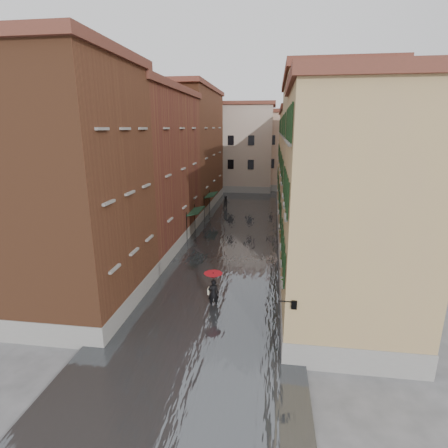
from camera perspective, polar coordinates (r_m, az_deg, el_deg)
The scene contains 16 objects.
ground at distance 21.54m, azimuth -1.81°, elevation -11.68°, with size 120.00×120.00×0.00m, color #525254.
floodwater at distance 33.49m, azimuth 1.95°, elevation -1.41°, with size 10.00×60.00×0.20m, color #424549.
building_left_near at distance 20.06m, azimuth -23.21°, elevation 4.67°, with size 6.00×8.00×13.00m, color brown.
building_left_mid at distance 29.94m, azimuth -12.38°, elevation 8.26°, with size 6.00×14.00×12.50m, color brown.
building_left_far at distance 44.19m, azimuth -5.66°, elevation 11.75°, with size 6.00×16.00×14.00m, color brown.
building_right_near at distance 17.75m, azimuth 19.72°, elevation 1.26°, with size 6.00×8.00×11.50m, color tan.
building_right_mid at distance 28.31m, azimuth 15.55°, elevation 8.17°, with size 6.00×14.00×13.00m, color #9B845E.
building_right_far at distance 43.22m, azimuth 13.02°, elevation 9.69°, with size 6.00×16.00×11.50m, color tan.
building_end_cream at distance 57.32m, azimuth 1.67°, elevation 12.16°, with size 12.00×9.00×13.00m, color #AF9F8B.
building_end_pink at distance 59.06m, azimuth 10.78°, elevation 11.51°, with size 10.00×9.00×12.00m, color tan.
awning_near at distance 31.70m, azimuth -4.64°, elevation 2.02°, with size 1.09×3.29×2.80m.
awning_far at distance 39.27m, azimuth -2.15°, elevation 4.68°, with size 1.09×3.25×2.80m.
wall_lantern at distance 14.61m, azimuth 11.29°, elevation -12.71°, with size 0.71×0.22×0.35m.
window_planters at distance 18.90m, azimuth 9.97°, elevation -4.31°, with size 0.59×8.21×0.84m.
pedestrian_main at distance 19.79m, azimuth -1.77°, elevation -10.06°, with size 1.06×1.06×2.06m.
pedestrian_far at distance 42.91m, azimuth 0.34°, elevation 3.45°, with size 0.85×0.66×1.75m, color black.
Camera 1 is at (3.32, -18.87, 9.84)m, focal length 28.00 mm.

